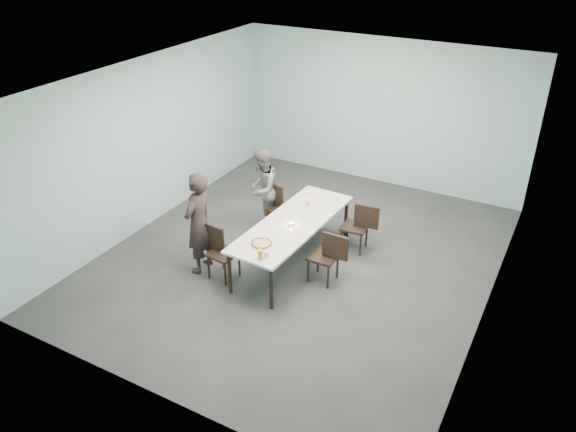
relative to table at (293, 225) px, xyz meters
The scene contains 16 objects.
ground 0.71m from the table, 70.33° to the left, with size 7.00×7.00×0.00m, color #333335.
room_shell 1.34m from the table, 70.33° to the left, with size 6.02×7.02×3.01m.
table is the anchor object (origin of this frame).
chair_near_left 1.22m from the table, 132.60° to the right, with size 0.63×0.46×0.87m.
chair_far_left 1.12m from the table, 131.37° to the left, with size 0.65×0.52×0.87m.
chair_near_right 0.80m from the table, 17.17° to the right, with size 0.61×0.43×0.87m.
chair_far_right 1.20m from the table, 46.67° to the left, with size 0.63×0.45×0.87m.
diner_near 1.48m from the table, 143.48° to the right, with size 0.62×0.40×1.69m, color black.
diner_far 1.32m from the table, 142.33° to the left, with size 0.73×0.57×1.50m, color slate.
pizza 0.83m from the table, 95.70° to the right, with size 0.34×0.34×0.04m.
side_plate 0.52m from the table, 79.13° to the right, with size 0.18×0.18×0.01m, color white.
beer_glass 1.18m from the table, 84.72° to the right, with size 0.08×0.08×0.15m, color gold.
water_tumbler 1.10m from the table, 81.69° to the right, with size 0.08×0.08×0.09m, color silver.
tealight 0.14m from the table, 75.28° to the right, with size 0.06×0.06×0.05m.
amber_tumbler 0.63m from the table, 95.01° to the left, with size 0.07×0.07×0.08m, color gold.
menu 0.80m from the table, 94.02° to the left, with size 0.30×0.22×0.01m, color silver.
Camera 1 is at (3.61, -7.03, 5.13)m, focal length 35.00 mm.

